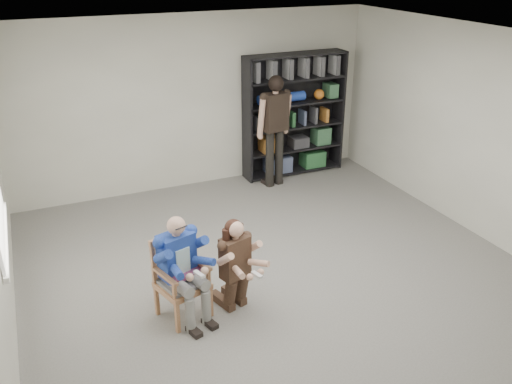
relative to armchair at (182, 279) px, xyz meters
name	(u,v)px	position (x,y,z in m)	size (l,w,h in m)	color
room_shell	(296,180)	(1.31, -0.04, 0.94)	(6.00, 7.00, 2.80)	beige
floor	(292,289)	(1.31, -0.04, -0.46)	(6.00, 7.00, 0.01)	slate
armchair	(182,279)	(0.00, 0.00, 0.00)	(0.53, 0.52, 0.92)	#A46E46
seated_man	(181,268)	(0.00, 0.00, 0.14)	(0.52, 0.72, 1.20)	navy
kneeling_woman	(237,266)	(0.58, -0.12, 0.09)	(0.46, 0.74, 1.10)	#3C271C
bookshelf	(294,115)	(3.01, 3.24, 0.59)	(1.80, 0.38, 2.10)	black
standing_man	(275,132)	(2.45, 2.85, 0.46)	(0.57, 0.32, 1.85)	black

